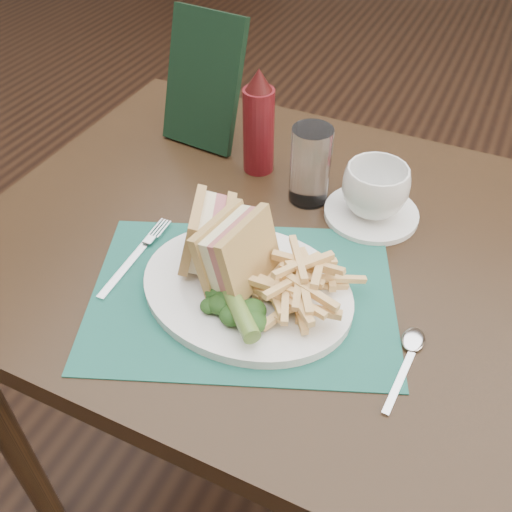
{
  "coord_description": "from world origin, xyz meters",
  "views": [
    {
      "loc": [
        0.27,
        -1.12,
        1.32
      ],
      "look_at": [
        0.02,
        -0.6,
        0.8
      ],
      "focal_mm": 40.0,
      "sensor_mm": 36.0,
      "label": 1
    }
  ],
  "objects": [
    {
      "name": "table_main",
      "position": [
        0.0,
        -0.5,
        0.38
      ],
      "size": [
        0.9,
        0.75,
        0.75
      ],
      "primitive_type": null,
      "color": "black",
      "rests_on": "ground"
    },
    {
      "name": "sandwich_half_b",
      "position": [
        -0.01,
        -0.63,
        0.82
      ],
      "size": [
        0.09,
        0.12,
        0.11
      ],
      "primitive_type": null,
      "rotation": [
        0.0,
        -0.24,
        -0.15
      ],
      "color": "tan",
      "rests_on": "plate"
    },
    {
      "name": "plate",
      "position": [
        0.02,
        -0.63,
        0.76
      ],
      "size": [
        0.32,
        0.26,
        0.01
      ],
      "primitive_type": null,
      "rotation": [
        0.0,
        0.0,
        -0.08
      ],
      "color": "white",
      "rests_on": "placemat"
    },
    {
      "name": "fries_pile",
      "position": [
        0.1,
        -0.62,
        0.8
      ],
      "size": [
        0.18,
        0.2,
        0.06
      ],
      "primitive_type": null,
      "color": "#EABD75",
      "rests_on": "plate"
    },
    {
      "name": "fork",
      "position": [
        -0.15,
        -0.64,
        0.76
      ],
      "size": [
        0.04,
        0.17,
        0.01
      ],
      "primitive_type": null,
      "rotation": [
        0.0,
        0.0,
        0.05
      ],
      "color": "silver",
      "rests_on": "placemat"
    },
    {
      "name": "pickle_spear",
      "position": [
        0.04,
        -0.69,
        0.79
      ],
      "size": [
        0.1,
        0.1,
        0.03
      ],
      "primitive_type": "cylinder",
      "rotation": [
        1.54,
        0.0,
        0.8
      ],
      "color": "#4F712B",
      "rests_on": "plate"
    },
    {
      "name": "placemat",
      "position": [
        0.02,
        -0.64,
        0.75
      ],
      "size": [
        0.5,
        0.43,
        0.0
      ],
      "primitive_type": "cube",
      "rotation": [
        0.0,
        0.0,
        0.38
      ],
      "color": "#1C5A4E",
      "rests_on": "table_main"
    },
    {
      "name": "floor",
      "position": [
        0.0,
        0.0,
        0.0
      ],
      "size": [
        7.0,
        7.0,
        0.0
      ],
      "primitive_type": "plane",
      "color": "black",
      "rests_on": "ground"
    },
    {
      "name": "sandwich_half_a",
      "position": [
        -0.07,
        -0.62,
        0.82
      ],
      "size": [
        0.11,
        0.12,
        0.1
      ],
      "primitive_type": null,
      "rotation": [
        0.0,
        0.24,
        0.38
      ],
      "color": "tan",
      "rests_on": "plate"
    },
    {
      "name": "drinking_glass",
      "position": [
        0.02,
        -0.39,
        0.81
      ],
      "size": [
        0.07,
        0.07,
        0.13
      ],
      "primitive_type": "cylinder",
      "rotation": [
        0.0,
        0.0,
        0.04
      ],
      "color": "white",
      "rests_on": "table_main"
    },
    {
      "name": "check_presenter",
      "position": [
        -0.22,
        -0.3,
        0.87
      ],
      "size": [
        0.15,
        0.1,
        0.23
      ],
      "primitive_type": "cube",
      "rotation": [
        -0.31,
        0.0,
        -0.09
      ],
      "color": "black",
      "rests_on": "table_main"
    },
    {
      "name": "kale_garnish",
      "position": [
        0.03,
        -0.69,
        0.78
      ],
      "size": [
        0.11,
        0.08,
        0.03
      ],
      "primitive_type": null,
      "color": "#193914",
      "rests_on": "plate"
    },
    {
      "name": "spoon",
      "position": [
        0.25,
        -0.66,
        0.76
      ],
      "size": [
        0.04,
        0.15,
        0.01
      ],
      "primitive_type": null,
      "rotation": [
        0.0,
        0.0,
        -0.06
      ],
      "color": "silver",
      "rests_on": "table_main"
    },
    {
      "name": "saucer",
      "position": [
        0.13,
        -0.39,
        0.76
      ],
      "size": [
        0.2,
        0.2,
        0.01
      ],
      "primitive_type": "cylinder",
      "rotation": [
        0.0,
        0.0,
        0.43
      ],
      "color": "white",
      "rests_on": "table_main"
    },
    {
      "name": "ketchup_bottle",
      "position": [
        -0.09,
        -0.35,
        0.84
      ],
      "size": [
        0.05,
        0.05,
        0.19
      ],
      "primitive_type": null,
      "rotation": [
        0.0,
        0.0,
        -0.01
      ],
      "color": "#530E13",
      "rests_on": "table_main"
    },
    {
      "name": "coffee_cup",
      "position": [
        0.13,
        -0.39,
        0.8
      ],
      "size": [
        0.14,
        0.14,
        0.08
      ],
      "primitive_type": "imported",
      "rotation": [
        0.0,
        0.0,
        0.4
      ],
      "color": "white",
      "rests_on": "saucer"
    }
  ]
}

